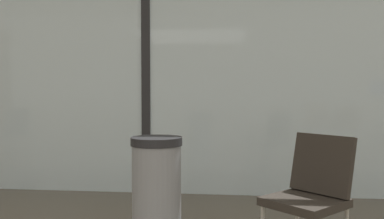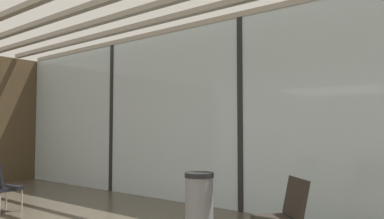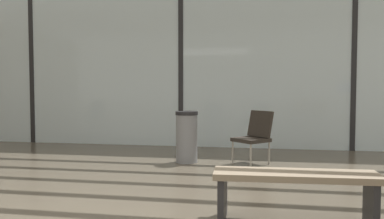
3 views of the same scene
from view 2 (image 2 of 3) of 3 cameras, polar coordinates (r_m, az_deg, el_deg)
glass_curtain_wall at (r=6.65m, az=7.52°, el=-0.54°), size 14.00×0.08×3.41m
window_mullion_0 at (r=8.98m, az=-11.93°, el=-1.16°), size 0.10×0.12×3.41m
window_mullion_1 at (r=6.65m, az=7.52°, el=-0.54°), size 0.10×0.12×3.41m
parked_airplane at (r=11.96m, az=20.54°, el=0.68°), size 11.67×4.31×4.31m
lounge_chair_1 at (r=4.46m, az=13.95°, el=-14.85°), size 0.71×0.71×0.87m
trash_bin at (r=4.96m, az=1.11°, el=-14.45°), size 0.38×0.38×0.86m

